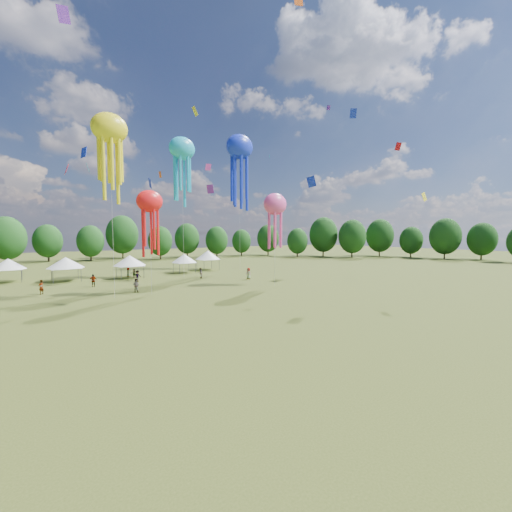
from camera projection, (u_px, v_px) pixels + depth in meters
ground at (477, 384)px, 16.68m from camera, size 300.00×300.00×0.00m
spectator_near at (136, 285)px, 42.49m from camera, size 1.13×1.12×1.85m
spectators_far at (153, 275)px, 52.66m from camera, size 30.26×16.26×1.93m
festival_tents at (127, 260)px, 58.12m from camera, size 39.14×11.31×4.16m
show_kites at (186, 164)px, 54.17m from camera, size 48.81×25.11×29.04m
small_kites at (172, 98)px, 48.13m from camera, size 77.08×58.08×44.97m
treeline at (120, 240)px, 64.81m from camera, size 201.57×95.24×13.43m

